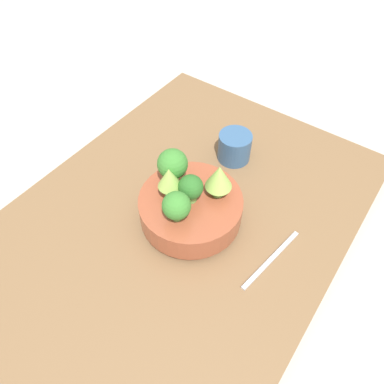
{
  "coord_description": "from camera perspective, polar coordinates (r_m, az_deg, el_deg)",
  "views": [
    {
      "loc": [
        -0.42,
        -0.33,
        0.76
      ],
      "look_at": [
        0.0,
        -0.03,
        0.14
      ],
      "focal_mm": 35.0,
      "sensor_mm": 36.0,
      "label": 1
    }
  ],
  "objects": [
    {
      "name": "broccoli_floret_back",
      "position": [
        0.82,
        -2.98,
        4.17
      ],
      "size": [
        0.07,
        0.07,
        0.09
      ],
      "color": "#7AB256",
      "rests_on": "bowl"
    },
    {
      "name": "romanesco_piece_near",
      "position": [
        0.79,
        4.14,
        2.2
      ],
      "size": [
        0.06,
        0.06,
        0.09
      ],
      "color": "#6BA34C",
      "rests_on": "bowl"
    },
    {
      "name": "bowl",
      "position": [
        0.85,
        -0.0,
        -2.29
      ],
      "size": [
        0.23,
        0.23,
        0.08
      ],
      "color": "brown",
      "rests_on": "table"
    },
    {
      "name": "fork",
      "position": [
        0.84,
        11.97,
        -10.01
      ],
      "size": [
        0.19,
        0.04,
        0.01
      ],
      "color": "#B2B2B7",
      "rests_on": "table"
    },
    {
      "name": "romanesco_piece_far",
      "position": [
        0.79,
        -3.48,
        1.93
      ],
      "size": [
        0.05,
        0.05,
        0.09
      ],
      "color": "#609347",
      "rests_on": "bowl"
    },
    {
      "name": "table",
      "position": [
        0.91,
        -1.63,
        -4.18
      ],
      "size": [
        0.97,
        0.72,
        0.04
      ],
      "color": "brown",
      "rests_on": "ground_plane"
    },
    {
      "name": "cup",
      "position": [
        1.0,
        6.66,
        6.76
      ],
      "size": [
        0.09,
        0.09,
        0.08
      ],
      "color": "#33567F",
      "rests_on": "table"
    },
    {
      "name": "broccoli_floret_center",
      "position": [
        0.8,
        -0.0,
        0.85
      ],
      "size": [
        0.06,
        0.06,
        0.07
      ],
      "color": "#6BA34C",
      "rests_on": "bowl"
    },
    {
      "name": "ground_plane",
      "position": [
        0.93,
        -1.6,
        -4.97
      ],
      "size": [
        6.0,
        6.0,
        0.0
      ],
      "primitive_type": "plane",
      "color": "#ADA89E"
    },
    {
      "name": "broccoli_floret_left",
      "position": [
        0.76,
        -2.38,
        -2.14
      ],
      "size": [
        0.06,
        0.06,
        0.07
      ],
      "color": "#609347",
      "rests_on": "bowl"
    }
  ]
}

